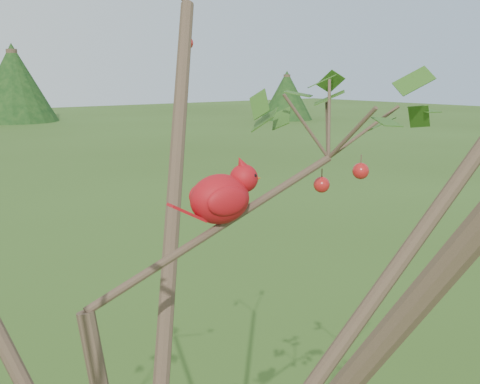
% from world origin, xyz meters
% --- Properties ---
extents(crabapple_tree, '(2.35, 2.05, 2.95)m').
position_xyz_m(crabapple_tree, '(0.03, -0.02, 2.12)').
color(crabapple_tree, '#3F3022').
rests_on(crabapple_tree, ground).
extents(cardinal, '(0.22, 0.12, 0.15)m').
position_xyz_m(cardinal, '(0.26, 0.07, 2.14)').
color(cardinal, red).
rests_on(cardinal, ground).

